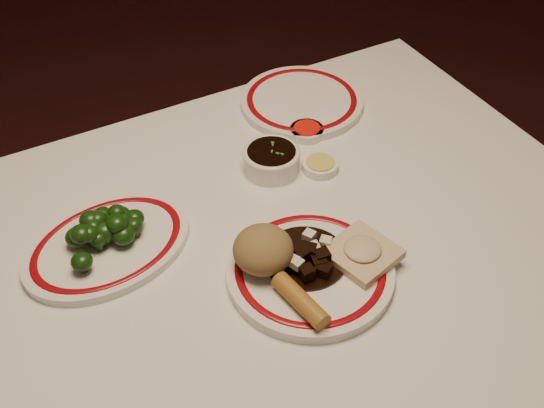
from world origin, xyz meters
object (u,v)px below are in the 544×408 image
(fried_wonton, at_px, (362,252))
(soy_bowl, at_px, (271,160))
(spring_roll, at_px, (301,300))
(main_plate, at_px, (310,271))
(broccoli_pile, at_px, (104,228))
(rice_mound, at_px, (263,250))
(broccoli_plate, at_px, (108,245))
(stirfry_heap, at_px, (303,257))
(dining_table, at_px, (259,299))

(fried_wonton, xyz_separation_m, soy_bowl, (-0.01, 0.27, -0.01))
(spring_roll, bearing_deg, main_plate, 39.51)
(soy_bowl, bearing_deg, broccoli_pile, -172.40)
(rice_mound, bearing_deg, broccoli_plate, 140.27)
(rice_mound, bearing_deg, soy_bowl, 58.56)
(rice_mound, relative_size, stirfry_heap, 0.69)
(dining_table, xyz_separation_m, soy_bowl, (0.12, 0.18, 0.11))
(dining_table, distance_m, broccoli_pile, 0.27)
(spring_roll, xyz_separation_m, fried_wonton, (0.13, 0.04, -0.00))
(rice_mound, height_order, spring_roll, rice_mound)
(spring_roll, bearing_deg, fried_wonton, 7.47)
(rice_mound, bearing_deg, spring_roll, -85.00)
(dining_table, height_order, fried_wonton, fried_wonton)
(spring_roll, distance_m, fried_wonton, 0.14)
(dining_table, height_order, soy_bowl, soy_bowl)
(fried_wonton, distance_m, stirfry_heap, 0.09)
(main_plate, height_order, spring_roll, spring_roll)
(rice_mound, xyz_separation_m, broccoli_plate, (-0.19, 0.16, -0.04))
(spring_roll, xyz_separation_m, broccoli_pile, (-0.20, 0.26, 0.01))
(fried_wonton, bearing_deg, dining_table, 149.10)
(soy_bowl, bearing_deg, rice_mound, -121.44)
(stirfry_heap, relative_size, broccoli_plate, 0.42)
(main_plate, relative_size, stirfry_heap, 2.01)
(stirfry_heap, xyz_separation_m, broccoli_plate, (-0.25, 0.18, -0.02))
(dining_table, height_order, broccoli_pile, broccoli_pile)
(rice_mound, height_order, soy_bowl, rice_mound)
(main_plate, bearing_deg, spring_roll, -131.81)
(main_plate, xyz_separation_m, soy_bowl, (0.07, 0.25, 0.01))
(broccoli_pile, bearing_deg, stirfry_heap, -37.92)
(spring_roll, distance_m, stirfry_heap, 0.08)
(dining_table, height_order, rice_mound, rice_mound)
(broccoli_pile, bearing_deg, spring_roll, -52.81)
(stirfry_heap, distance_m, broccoli_plate, 0.31)
(rice_mound, distance_m, soy_bowl, 0.24)
(soy_bowl, bearing_deg, stirfry_heap, -107.20)
(fried_wonton, bearing_deg, rice_mound, 157.25)
(fried_wonton, height_order, soy_bowl, fried_wonton)
(rice_mound, xyz_separation_m, stirfry_heap, (0.05, -0.03, -0.02))
(soy_bowl, bearing_deg, main_plate, -105.41)
(spring_roll, bearing_deg, stirfry_heap, 47.93)
(dining_table, xyz_separation_m, main_plate, (0.06, -0.06, 0.10))
(stirfry_heap, height_order, broccoli_pile, broccoli_pile)
(main_plate, bearing_deg, fried_wonton, -13.25)
(spring_roll, distance_m, broccoli_plate, 0.32)
(main_plate, distance_m, spring_roll, 0.08)
(fried_wonton, height_order, stirfry_heap, stirfry_heap)
(broccoli_plate, distance_m, soy_bowl, 0.32)
(stirfry_heap, height_order, soy_bowl, stirfry_heap)
(stirfry_heap, xyz_separation_m, broccoli_pile, (-0.24, 0.19, 0.01))
(stirfry_heap, bearing_deg, soy_bowl, 72.80)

